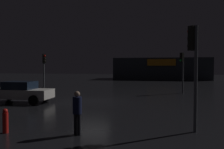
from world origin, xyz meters
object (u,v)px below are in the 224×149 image
object	(u,v)px
traffic_signal_opposite	(182,65)
traffic_signal_cross_right	(44,65)
pedestrian	(77,110)
traffic_signal_cross_left	(194,55)
fire_hydrant	(5,121)
car_near	(20,92)
store_building	(161,69)

from	to	relation	value
traffic_signal_opposite	traffic_signal_cross_right	xyz separation A→B (m)	(-14.54, 0.39, 0.06)
pedestrian	traffic_signal_cross_left	bearing A→B (deg)	18.13
pedestrian	traffic_signal_opposite	bearing A→B (deg)	71.62
traffic_signal_opposite	traffic_signal_cross_left	world-z (taller)	traffic_signal_cross_left
pedestrian	fire_hydrant	distance (m)	2.88
car_near	pedestrian	distance (m)	9.49
pedestrian	store_building	bearing A→B (deg)	85.72
traffic_signal_cross_left	car_near	bearing A→B (deg)	154.46
store_building	fire_hydrant	world-z (taller)	store_building
traffic_signal_opposite	car_near	size ratio (longest dim) A/B	0.87
car_near	traffic_signal_opposite	bearing A→B (deg)	35.61
car_near	fire_hydrant	world-z (taller)	car_near
fire_hydrant	traffic_signal_cross_left	bearing A→B (deg)	13.75
store_building	pedestrian	world-z (taller)	store_building
car_near	store_building	bearing A→B (deg)	73.94
traffic_signal_cross_right	fire_hydrant	xyz separation A→B (m)	(6.71, -15.82, -2.31)
store_building	pedestrian	distance (m)	40.74
car_near	fire_hydrant	xyz separation A→B (m)	(3.91, -7.02, -0.31)
car_near	traffic_signal_cross_left	bearing A→B (deg)	-25.54
store_building	traffic_signal_opposite	bearing A→B (deg)	-85.57
fire_hydrant	store_building	bearing A→B (deg)	81.86
traffic_signal_opposite	fire_hydrant	distance (m)	17.45
store_building	car_near	world-z (taller)	store_building
store_building	traffic_signal_cross_left	size ratio (longest dim) A/B	4.41
store_building	traffic_signal_cross_left	distance (m)	39.23
traffic_signal_opposite	traffic_signal_cross_right	bearing A→B (deg)	178.46
traffic_signal_opposite	fire_hydrant	xyz separation A→B (m)	(-7.83, -15.43, -2.25)
store_building	car_near	xyz separation A→B (m)	(-9.77, -33.92, -1.34)
traffic_signal_opposite	car_near	world-z (taller)	traffic_signal_opposite
traffic_signal_opposite	pedestrian	world-z (taller)	traffic_signal_opposite
traffic_signal_cross_left	car_near	distance (m)	12.45
pedestrian	fire_hydrant	bearing A→B (deg)	-173.30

